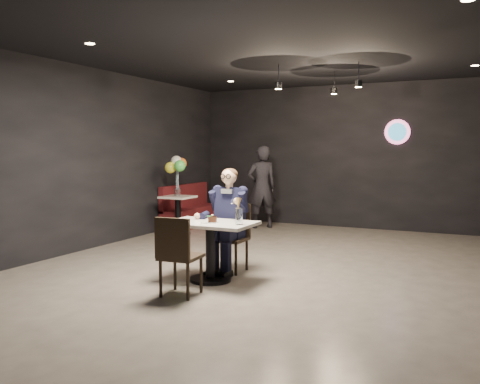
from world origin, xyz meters
The scene contains 17 objects.
floor centered at (0.00, 0.00, 0.00)m, with size 9.00×9.00×0.00m, color gray.
wall_sign centered at (0.80, 4.47, 2.00)m, with size 0.50×0.06×0.50m, color pink, non-canonical shape.
pendant_lights centered at (0.00, 2.00, 2.88)m, with size 1.40×1.20×0.36m, color black.
main_table centered at (-0.68, -0.61, 0.38)m, with size 1.10×0.70×0.75m, color white.
chair_far centered at (-0.68, -0.06, 0.46)m, with size 0.42×0.46×0.92m, color black.
chair_near centered at (-0.68, -1.30, 0.46)m, with size 0.42×0.46×0.92m, color black.
seated_man centered at (-0.68, -0.06, 0.72)m, with size 0.60×0.80×1.44m, color black.
dessert_plate centered at (-0.65, -0.67, 0.76)m, with size 0.23×0.23×0.01m, color white.
cake_slice centered at (-0.60, -0.69, 0.80)m, with size 0.10×0.08×0.07m, color black.
mint_leaf centered at (-0.62, -0.74, 0.84)m, with size 0.05×0.04×0.01m, color green.
sundae_glass centered at (-0.26, -0.65, 0.85)m, with size 0.09×0.09×0.20m, color silver.
wafer_cone centered at (-0.26, -0.66, 1.00)m, with size 0.07×0.07×0.14m, color tan.
booth_bench centered at (-3.25, 3.19, 0.45)m, with size 0.45×1.80×0.90m, color #4A1010.
side_table centered at (-2.95, 2.19, 0.35)m, with size 0.57×0.57×0.71m, color white.
balloon_vase centered at (-2.95, 2.19, 0.83)m, with size 0.10×0.10×0.15m, color silver.
balloon_bunch centered at (-2.95, 2.19, 1.23)m, with size 0.40×0.40×0.66m, color yellow.
passerby centered at (-1.80, 3.64, 0.86)m, with size 0.63×0.41×1.73m, color black.
Camera 1 is at (2.38, -6.12, 1.66)m, focal length 38.00 mm.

